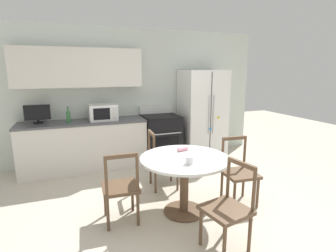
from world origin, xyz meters
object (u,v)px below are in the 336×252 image
refrigerator (202,114)px  oven_range (161,138)px  dining_chair_far (162,161)px  dining_chair_left (121,188)px  dining_chair_right (239,173)px  countertop_tv (37,113)px  candle_glass (189,161)px  microwave (103,112)px  counter_bottle (68,117)px  dining_chair_near (228,209)px

refrigerator → oven_range: bearing=177.9°
dining_chair_far → dining_chair_left: bearing=-42.0°
refrigerator → dining_chair_right: size_ratio=2.00×
countertop_tv → candle_glass: size_ratio=4.41×
oven_range → countertop_tv: bearing=177.2°
dining_chair_left → countertop_tv: bearing=118.9°
countertop_tv → dining_chair_right: countertop_tv is taller
countertop_tv → dining_chair_far: size_ratio=0.46×
refrigerator → candle_glass: bearing=-121.1°
refrigerator → candle_glass: (-1.33, -2.20, -0.12)m
oven_range → microwave: bearing=179.6°
dining_chair_right → candle_glass: bearing=17.9°
dining_chair_left → dining_chair_far: bearing=46.0°
counter_bottle → dining_chair_right: bearing=-43.4°
countertop_tv → refrigerator: bearing=-2.6°
oven_range → countertop_tv: 2.28m
refrigerator → countertop_tv: size_ratio=4.36×
dining_chair_right → countertop_tv: bearing=-34.8°
oven_range → dining_chair_right: size_ratio=1.20×
dining_chair_near → candle_glass: 0.68m
counter_bottle → dining_chair_near: 3.17m
microwave → counter_bottle: microwave is taller
microwave → dining_chair_near: 2.99m
countertop_tv → dining_chair_left: (1.02, -2.05, -0.64)m
countertop_tv → candle_glass: countertop_tv is taller
oven_range → refrigerator: bearing=-2.1°
oven_range → candle_glass: size_ratio=11.50×
refrigerator → oven_range: refrigerator is taller
oven_range → dining_chair_near: (-0.26, -2.79, -0.03)m
refrigerator → dining_chair_near: 3.03m
oven_range → dining_chair_near: oven_range is taller
microwave → dining_chair_far: 1.53m
oven_range → counter_bottle: size_ratio=3.81×
dining_chair_far → dining_chair_right: size_ratio=1.00×
countertop_tv → counter_bottle: 0.52m
refrigerator → dining_chair_far: bearing=-138.1°
refrigerator → oven_range: 1.00m
countertop_tv → counter_bottle: countertop_tv is taller
dining_chair_near → countertop_tv: bearing=22.4°
countertop_tv → dining_chair_near: bearing=-56.2°
dining_chair_far → dining_chair_left: same height
dining_chair_left → candle_glass: dining_chair_left is taller
oven_range → dining_chair_left: oven_range is taller
dining_chair_far → microwave: bearing=-145.5°
dining_chair_left → candle_glass: size_ratio=9.61×
oven_range → countertop_tv: (-2.20, 0.11, 0.61)m
microwave → countertop_tv: countertop_tv is taller
counter_bottle → dining_chair_right: 2.97m
microwave → candle_glass: 2.36m
microwave → dining_chair_left: microwave is taller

